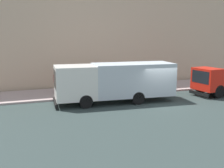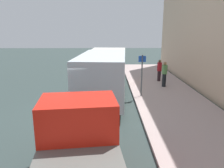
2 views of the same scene
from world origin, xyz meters
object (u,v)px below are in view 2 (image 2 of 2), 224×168
large_utility_truck (105,72)px  small_flatbed_truck (79,158)px  pedestrian_standing (164,74)px  pedestrian_walking (159,70)px  street_sign_post (142,72)px

large_utility_truck → small_flatbed_truck: size_ratio=1.73×
pedestrian_standing → large_utility_truck: bearing=102.5°
large_utility_truck → pedestrian_standing: bearing=28.2°
large_utility_truck → pedestrian_walking: large_utility_truck is taller
pedestrian_walking → street_sign_post: (-1.97, -4.01, 0.60)m
pedestrian_walking → small_flatbed_truck: bearing=119.4°
large_utility_truck → pedestrian_standing: size_ratio=4.90×
pedestrian_walking → street_sign_post: 4.51m
pedestrian_walking → pedestrian_standing: size_ratio=0.95×
large_utility_truck → pedestrian_walking: size_ratio=5.15×
small_flatbed_truck → street_sign_post: street_sign_post is taller
pedestrian_standing → street_sign_post: size_ratio=0.70×
pedestrian_walking → street_sign_post: street_sign_post is taller
pedestrian_standing → street_sign_post: (-1.94, -2.25, 0.55)m
large_utility_truck → pedestrian_walking: 5.55m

